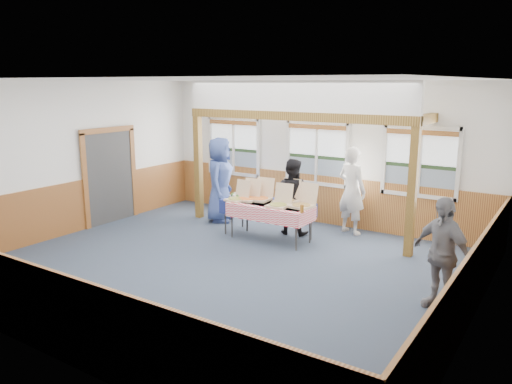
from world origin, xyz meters
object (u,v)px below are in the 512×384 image
woman_black (291,197)px  person_grey (441,253)px  table_right (270,207)px  man_blue (220,180)px  table_left (268,204)px  woman_white (352,190)px

woman_black → person_grey: size_ratio=0.99×
table_right → man_blue: size_ratio=0.91×
table_left → woman_white: 1.82m
woman_black → person_grey: (3.52, -2.00, 0.01)m
table_right → person_grey: person_grey is taller
table_right → woman_black: size_ratio=1.10×
person_grey → table_right: bearing=-171.9°
woman_black → man_blue: bearing=-7.8°
person_grey → woman_white: bearing=160.6°
woman_white → man_blue: (-2.92, -0.75, 0.04)m
woman_white → person_grey: 3.67m
table_left → woman_black: (0.29, 0.50, 0.10)m
table_left → person_grey: (3.81, -1.51, 0.11)m
woman_white → person_grey: size_ratio=1.14×
man_blue → person_grey: man_blue is taller
man_blue → table_left: bearing=-129.1°
woman_black → man_blue: (-1.87, -0.03, 0.17)m
table_left → person_grey: size_ratio=1.24×
table_right → man_blue: man_blue is taller
table_left → table_right: 0.23m
man_blue → person_grey: size_ratio=1.20×
table_left → woman_black: 0.58m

